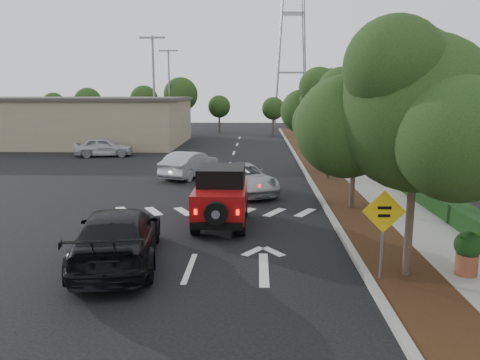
{
  "coord_description": "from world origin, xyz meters",
  "views": [
    {
      "loc": [
        1.8,
        -11.87,
        4.68
      ],
      "look_at": [
        1.25,
        3.0,
        1.86
      ],
      "focal_mm": 35.0,
      "sensor_mm": 36.0,
      "label": 1
    }
  ],
  "objects_px": {
    "black_suv_oncoming": "(118,236)",
    "speed_hump_sign": "(383,223)",
    "silver_suv_ahead": "(242,178)",
    "red_jeep": "(222,195)"
  },
  "relations": [
    {
      "from": "red_jeep",
      "to": "black_suv_oncoming",
      "type": "height_order",
      "value": "red_jeep"
    },
    {
      "from": "black_suv_oncoming",
      "to": "speed_hump_sign",
      "type": "height_order",
      "value": "speed_hump_sign"
    },
    {
      "from": "red_jeep",
      "to": "speed_hump_sign",
      "type": "height_order",
      "value": "speed_hump_sign"
    },
    {
      "from": "black_suv_oncoming",
      "to": "silver_suv_ahead",
      "type": "bearing_deg",
      "value": -117.91
    },
    {
      "from": "red_jeep",
      "to": "black_suv_oncoming",
      "type": "relative_size",
      "value": 0.76
    },
    {
      "from": "red_jeep",
      "to": "speed_hump_sign",
      "type": "relative_size",
      "value": 1.79
    },
    {
      "from": "silver_suv_ahead",
      "to": "black_suv_oncoming",
      "type": "height_order",
      "value": "black_suv_oncoming"
    },
    {
      "from": "red_jeep",
      "to": "silver_suv_ahead",
      "type": "xyz_separation_m",
      "value": [
        0.57,
        5.22,
        -0.37
      ]
    },
    {
      "from": "black_suv_oncoming",
      "to": "speed_hump_sign",
      "type": "relative_size",
      "value": 2.36
    },
    {
      "from": "silver_suv_ahead",
      "to": "black_suv_oncoming",
      "type": "relative_size",
      "value": 0.91
    }
  ]
}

